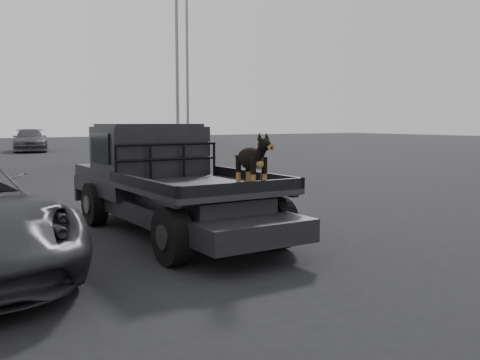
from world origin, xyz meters
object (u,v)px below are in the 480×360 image
flatbed_ute (173,207)px  dog (251,162)px  floodlight_far (187,34)px  floodlight_mid (176,19)px  distant_car_b (30,140)px

flatbed_ute → dog: (0.28, -1.86, 0.83)m
floodlight_far → floodlight_mid: bearing=-121.7°
distant_car_b → dog: bearing=-84.7°
flatbed_ute → distant_car_b: (3.14, 27.17, 0.23)m
floodlight_mid → distant_car_b: bearing=138.0°
flatbed_ute → floodlight_far: size_ratio=0.36×
flatbed_ute → dog: 2.05m
flatbed_ute → floodlight_mid: floodlight_mid is taller
floodlight_mid → floodlight_far: bearing=58.3°
dog → floodlight_far: (13.67, 28.74, 6.72)m
distant_car_b → floodlight_mid: floodlight_mid is taller
distant_car_b → floodlight_mid: (7.06, -6.35, 7.05)m
flatbed_ute → floodlight_mid: bearing=63.9°
dog → distant_car_b: bearing=84.4°
dog → distant_car_b: (2.86, 29.03, -0.60)m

